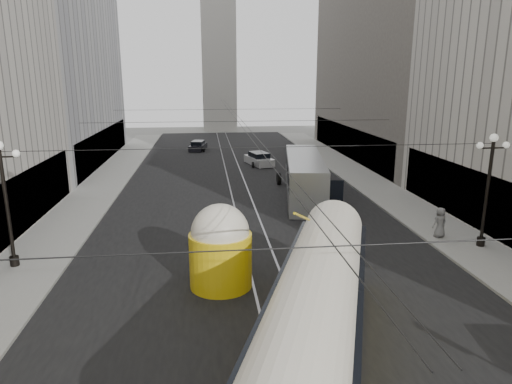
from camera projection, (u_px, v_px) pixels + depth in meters
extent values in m
cube|color=black|center=(240.00, 192.00, 38.56)|extent=(20.00, 85.00, 0.02)
cube|color=gray|center=(103.00, 185.00, 40.62)|extent=(4.00, 72.00, 0.15)
cube|color=gray|center=(363.00, 179.00, 43.21)|extent=(4.00, 72.00, 0.15)
cube|color=gray|center=(231.00, 192.00, 38.48)|extent=(0.12, 85.00, 0.04)
cube|color=gray|center=(249.00, 192.00, 38.64)|extent=(0.12, 85.00, 0.04)
cube|color=black|center=(25.00, 200.00, 28.36)|extent=(0.10, 18.00, 3.60)
cube|color=#999999|center=(38.00, 32.00, 47.90)|extent=(12.00, 28.00, 28.00)
cube|color=black|center=(105.00, 145.00, 51.48)|extent=(0.10, 25.20, 3.60)
cube|color=black|center=(469.00, 196.00, 29.48)|extent=(0.10, 18.00, 3.60)
cube|color=#514C47|center=(404.00, 18.00, 51.73)|extent=(12.00, 32.00, 32.00)
cube|color=black|center=(347.00, 141.00, 54.52)|extent=(0.10, 28.80, 3.60)
cube|color=#B2AFA8|center=(219.00, 62.00, 81.38)|extent=(6.00, 6.00, 24.00)
cylinder|color=black|center=(7.00, 209.00, 22.46)|extent=(0.18, 0.18, 6.00)
cylinder|color=black|center=(15.00, 261.00, 23.13)|extent=(0.44, 0.44, 0.50)
cylinder|color=black|center=(0.00, 157.00, 21.82)|extent=(1.60, 0.08, 0.08)
sphere|color=white|center=(16.00, 153.00, 21.86)|extent=(0.36, 0.36, 0.36)
cylinder|color=black|center=(487.00, 195.00, 25.18)|extent=(0.18, 0.18, 6.00)
cylinder|color=black|center=(481.00, 241.00, 25.86)|extent=(0.44, 0.44, 0.50)
cylinder|color=black|center=(493.00, 148.00, 24.55)|extent=(1.60, 0.08, 0.08)
sphere|color=white|center=(494.00, 138.00, 24.41)|extent=(0.44, 0.44, 0.44)
sphere|color=white|center=(480.00, 145.00, 24.43)|extent=(0.36, 0.36, 0.36)
sphere|color=white|center=(506.00, 145.00, 24.59)|extent=(0.36, 0.36, 0.36)
cylinder|color=black|center=(341.00, 246.00, 9.64)|extent=(25.00, 0.03, 0.03)
cylinder|color=black|center=(261.00, 147.00, 23.12)|extent=(25.00, 0.03, 0.03)
cylinder|color=black|center=(240.00, 121.00, 36.61)|extent=(25.00, 0.03, 0.03)
cylinder|color=black|center=(230.00, 109.00, 50.10)|extent=(25.00, 0.03, 0.03)
cylinder|color=black|center=(236.00, 119.00, 40.51)|extent=(0.03, 72.00, 0.03)
cylinder|color=black|center=(241.00, 119.00, 40.55)|extent=(0.03, 72.00, 0.03)
cube|color=yellow|center=(313.00, 348.00, 14.36)|extent=(8.06, 15.58, 1.89)
cube|color=black|center=(312.00, 373.00, 14.58)|extent=(7.90, 15.15, 0.33)
cube|color=black|center=(314.00, 313.00, 14.06)|extent=(8.00, 15.37, 0.94)
cylinder|color=silver|center=(315.00, 304.00, 13.98)|extent=(7.67, 15.25, 2.55)
cylinder|color=yellow|center=(221.00, 260.00, 20.98)|extent=(2.89, 2.89, 2.55)
sphere|color=silver|center=(220.00, 233.00, 20.66)|extent=(2.66, 2.66, 2.66)
cube|color=#A1A4A6|center=(304.00, 176.00, 36.79)|extent=(4.71, 13.20, 3.23)
cube|color=black|center=(304.00, 170.00, 36.66)|extent=(4.66, 12.76, 1.19)
cube|color=black|center=(325.00, 191.00, 30.51)|extent=(2.46, 0.49, 1.51)
cylinder|color=black|center=(298.00, 205.00, 32.75)|extent=(0.30, 1.08, 1.08)
cylinder|color=black|center=(335.00, 204.00, 33.04)|extent=(0.30, 1.08, 1.08)
cylinder|color=black|center=(279.00, 179.00, 41.10)|extent=(0.30, 1.08, 1.08)
cylinder|color=black|center=(308.00, 178.00, 41.39)|extent=(0.30, 1.08, 1.08)
cube|color=silver|center=(259.00, 161.00, 50.29)|extent=(3.04, 4.84, 0.80)
cube|color=black|center=(259.00, 156.00, 50.15)|extent=(2.26, 2.83, 0.75)
cylinder|color=black|center=(253.00, 165.00, 48.76)|extent=(0.22, 0.64, 0.64)
cylinder|color=black|center=(268.00, 165.00, 48.94)|extent=(0.22, 0.64, 0.64)
cylinder|color=black|center=(250.00, 160.00, 51.71)|extent=(0.22, 0.64, 0.64)
cylinder|color=black|center=(265.00, 160.00, 51.89)|extent=(0.22, 0.64, 0.64)
cube|color=black|center=(198.00, 147.00, 60.33)|extent=(2.46, 4.29, 0.71)
cube|color=black|center=(198.00, 143.00, 60.21)|extent=(1.89, 2.47, 0.68)
cylinder|color=black|center=(192.00, 150.00, 58.97)|extent=(0.22, 0.57, 0.57)
cylinder|color=black|center=(204.00, 150.00, 59.13)|extent=(0.22, 0.57, 0.57)
cylinder|color=black|center=(193.00, 147.00, 61.61)|extent=(0.22, 0.57, 0.57)
cylinder|color=black|center=(204.00, 147.00, 61.77)|extent=(0.22, 0.57, 0.57)
imported|color=slate|center=(440.00, 222.00, 27.11)|extent=(0.99, 0.73, 1.82)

